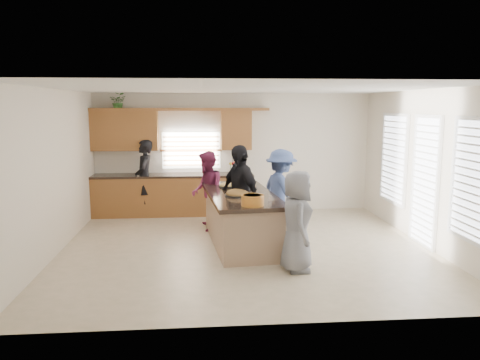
{
  "coord_description": "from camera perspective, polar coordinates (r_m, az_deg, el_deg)",
  "views": [
    {
      "loc": [
        -0.78,
        -8.05,
        2.52
      ],
      "look_at": [
        -0.06,
        0.48,
        1.15
      ],
      "focal_mm": 35.0,
      "sensor_mm": 36.0,
      "label": 1
    }
  ],
  "objects": [
    {
      "name": "woman_right_front",
      "position": [
        7.18,
        6.94,
        -5.02
      ],
      "size": [
        0.53,
        0.78,
        1.55
      ],
      "primitive_type": "imported",
      "rotation": [
        0.0,
        0.0,
        1.52
      ],
      "color": "slate",
      "rests_on": "ground"
    },
    {
      "name": "plate_stack",
      "position": [
        9.17,
        -0.92,
        -0.59
      ],
      "size": [
        0.25,
        0.25,
        0.06
      ],
      "primitive_type": "cylinder",
      "color": "#B999DF",
      "rests_on": "island"
    },
    {
      "name": "woman_left_mid",
      "position": [
        9.5,
        -4.02,
        -1.33
      ],
      "size": [
        0.66,
        0.82,
        1.61
      ],
      "primitive_type": "imported",
      "rotation": [
        0.0,
        0.0,
        -1.51
      ],
      "color": "maroon",
      "rests_on": "ground"
    },
    {
      "name": "platter_front",
      "position": [
        8.22,
        -0.31,
        -1.72
      ],
      "size": [
        0.45,
        0.45,
        0.18
      ],
      "color": "black",
      "rests_on": "island"
    },
    {
      "name": "platter_back",
      "position": [
        9.1,
        -1.64,
        -0.68
      ],
      "size": [
        0.31,
        0.31,
        0.12
      ],
      "color": "black",
      "rests_on": "island"
    },
    {
      "name": "back_cabinetry",
      "position": [
        10.93,
        -8.39,
        0.52
      ],
      "size": [
        4.08,
        0.66,
        2.46
      ],
      "color": "brown",
      "rests_on": "ground"
    },
    {
      "name": "right_wall_glazing",
      "position": [
        8.95,
        21.76,
        0.88
      ],
      "size": [
        0.06,
        4.0,
        2.25
      ],
      "color": "white",
      "rests_on": "ground"
    },
    {
      "name": "salad_bowl",
      "position": [
        7.39,
        1.54,
        -2.42
      ],
      "size": [
        0.36,
        0.36,
        0.17
      ],
      "color": "#C47324",
      "rests_on": "island"
    },
    {
      "name": "platter_mid",
      "position": [
        8.9,
        0.81,
        -0.89
      ],
      "size": [
        0.4,
        0.4,
        0.16
      ],
      "color": "black",
      "rests_on": "island"
    },
    {
      "name": "flower_vase",
      "position": [
        9.59,
        -0.95,
        1.07
      ],
      "size": [
        0.14,
        0.14,
        0.42
      ],
      "color": "silver",
      "rests_on": "island"
    },
    {
      "name": "island",
      "position": [
        8.58,
        0.08,
        -4.85
      ],
      "size": [
        1.4,
        2.8,
        0.95
      ],
      "rotation": [
        0.0,
        0.0,
        0.1
      ],
      "color": "tan",
      "rests_on": "ground"
    },
    {
      "name": "woman_left_front",
      "position": [
        8.39,
        -0.06,
        -1.92
      ],
      "size": [
        0.91,
        1.16,
        1.83
      ],
      "primitive_type": "imported",
      "rotation": [
        0.0,
        0.0,
        -1.06
      ],
      "color": "black",
      "rests_on": "ground"
    },
    {
      "name": "woman_right_back",
      "position": [
        9.26,
        5.02,
        -1.41
      ],
      "size": [
        0.98,
        1.24,
        1.68
      ],
      "primitive_type": "imported",
      "rotation": [
        0.0,
        0.0,
        1.95
      ],
      "color": "#374979",
      "rests_on": "ground"
    },
    {
      "name": "room_shell",
      "position": [
        8.11,
        0.69,
        4.72
      ],
      "size": [
        6.52,
        6.02,
        2.81
      ],
      "color": "silver",
      "rests_on": "ground"
    },
    {
      "name": "potted_plant",
      "position": [
        11.03,
        -14.6,
        9.22
      ],
      "size": [
        0.38,
        0.34,
        0.4
      ],
      "primitive_type": "imported",
      "rotation": [
        0.0,
        0.0,
        -0.06
      ],
      "color": "#34692A",
      "rests_on": "back_cabinetry"
    },
    {
      "name": "clear_cup",
      "position": [
        7.76,
        3.7,
        -2.23
      ],
      "size": [
        0.07,
        0.07,
        0.1
      ],
      "primitive_type": "cylinder",
      "color": "white",
      "rests_on": "island"
    },
    {
      "name": "floor",
      "position": [
        8.47,
        0.66,
        -8.21
      ],
      "size": [
        6.5,
        6.5,
        0.0
      ],
      "primitive_type": "plane",
      "color": "beige",
      "rests_on": "ground"
    },
    {
      "name": "woman_left_back",
      "position": [
        10.85,
        -11.55,
        0.19
      ],
      "size": [
        0.42,
        0.64,
        1.75
      ],
      "primitive_type": "imported",
      "rotation": [
        0.0,
        0.0,
        -1.57
      ],
      "color": "black",
      "rests_on": "ground"
    }
  ]
}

